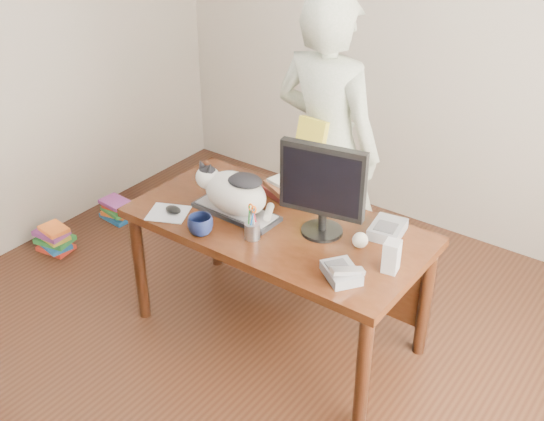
{
  "coord_description": "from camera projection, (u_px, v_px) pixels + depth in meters",
  "views": [
    {
      "loc": [
        1.79,
        -1.91,
        2.64
      ],
      "look_at": [
        0.0,
        0.55,
        0.85
      ],
      "focal_mm": 45.0,
      "sensor_mm": 36.0,
      "label": 1
    }
  ],
  "objects": [
    {
      "name": "phone",
      "position": [
        342.0,
        272.0,
        3.17
      ],
      "size": [
        0.24,
        0.23,
        0.09
      ],
      "rotation": [
        0.0,
        0.0,
        -0.62
      ],
      "color": "slate",
      "rests_on": "desk"
    },
    {
      "name": "room",
      "position": [
        196.0,
        162.0,
        2.89
      ],
      "size": [
        4.5,
        4.5,
        4.5
      ],
      "color": "black",
      "rests_on": "ground"
    },
    {
      "name": "cat",
      "position": [
        233.0,
        191.0,
        3.63
      ],
      "size": [
        0.48,
        0.25,
        0.27
      ],
      "rotation": [
        0.0,
        0.0,
        -0.02
      ],
      "color": "silver",
      "rests_on": "keyboard"
    },
    {
      "name": "mousepad",
      "position": [
        168.0,
        213.0,
        3.7
      ],
      "size": [
        0.27,
        0.26,
        0.0
      ],
      "rotation": [
        0.0,
        0.0,
        0.42
      ],
      "color": "#B5BAC2",
      "rests_on": "desk"
    },
    {
      "name": "desk",
      "position": [
        286.0,
        240.0,
        3.74
      ],
      "size": [
        1.6,
        0.8,
        0.75
      ],
      "color": "black",
      "rests_on": "ground"
    },
    {
      "name": "book_pile_b",
      "position": [
        117.0,
        210.0,
        5.07
      ],
      "size": [
        0.26,
        0.2,
        0.15
      ],
      "color": "#19569A",
      "rests_on": "ground"
    },
    {
      "name": "book_pile_a",
      "position": [
        54.0,
        239.0,
        4.7
      ],
      "size": [
        0.27,
        0.22,
        0.18
      ],
      "color": "red",
      "rests_on": "ground"
    },
    {
      "name": "mouse",
      "position": [
        173.0,
        210.0,
        3.69
      ],
      "size": [
        0.11,
        0.09,
        0.04
      ],
      "rotation": [
        0.0,
        0.0,
        0.42
      ],
      "color": "black",
      "rests_on": "mousepad"
    },
    {
      "name": "coffee_mug",
      "position": [
        200.0,
        225.0,
        3.49
      ],
      "size": [
        0.19,
        0.19,
        0.1
      ],
      "primitive_type": "imported",
      "rotation": [
        0.0,
        0.0,
        0.85
      ],
      "color": "black",
      "rests_on": "desk"
    },
    {
      "name": "keyboard",
      "position": [
        236.0,
        211.0,
        3.69
      ],
      "size": [
        0.5,
        0.19,
        0.03
      ],
      "rotation": [
        0.0,
        0.0,
        -0.02
      ],
      "color": "black",
      "rests_on": "desk"
    },
    {
      "name": "person",
      "position": [
        326.0,
        149.0,
        3.98
      ],
      "size": [
        0.69,
        0.46,
        1.87
      ],
      "primitive_type": "imported",
      "rotation": [
        0.0,
        0.0,
        3.12
      ],
      "color": "white",
      "rests_on": "ground"
    },
    {
      "name": "baseball",
      "position": [
        360.0,
        240.0,
        3.39
      ],
      "size": [
        0.08,
        0.08,
        0.08
      ],
      "rotation": [
        0.0,
        0.0,
        0.36
      ],
      "color": "#ECE5CD",
      "rests_on": "desk"
    },
    {
      "name": "calculator",
      "position": [
        387.0,
        229.0,
        3.5
      ],
      "size": [
        0.19,
        0.23,
        0.06
      ],
      "rotation": [
        0.0,
        0.0,
        0.16
      ],
      "color": "slate",
      "rests_on": "desk"
    },
    {
      "name": "monitor",
      "position": [
        322.0,
        186.0,
        3.37
      ],
      "size": [
        0.44,
        0.25,
        0.5
      ],
      "rotation": [
        0.0,
        0.0,
        0.19
      ],
      "color": "black",
      "rests_on": "desk"
    },
    {
      "name": "held_book",
      "position": [
        311.0,
        140.0,
        3.8
      ],
      "size": [
        0.18,
        0.11,
        0.25
      ],
      "rotation": [
        0.0,
        0.0,
        -0.02
      ],
      "color": "gold",
      "rests_on": "person"
    },
    {
      "name": "pen_cup",
      "position": [
        252.0,
        229.0,
        3.46
      ],
      "size": [
        0.1,
        0.1,
        0.2
      ],
      "rotation": [
        0.0,
        0.0,
        -0.31
      ],
      "color": "gray",
      "rests_on": "desk"
    },
    {
      "name": "book_stack",
      "position": [
        284.0,
        189.0,
        3.86
      ],
      "size": [
        0.28,
        0.24,
        0.09
      ],
      "rotation": [
        0.0,
        0.0,
        -0.35
      ],
      "color": "#4A1613",
      "rests_on": "desk"
    },
    {
      "name": "speaker",
      "position": [
        391.0,
        256.0,
        3.2
      ],
      "size": [
        0.08,
        0.09,
        0.16
      ],
      "rotation": [
        0.0,
        0.0,
        0.18
      ],
      "color": "#AFAFB2",
      "rests_on": "desk"
    }
  ]
}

